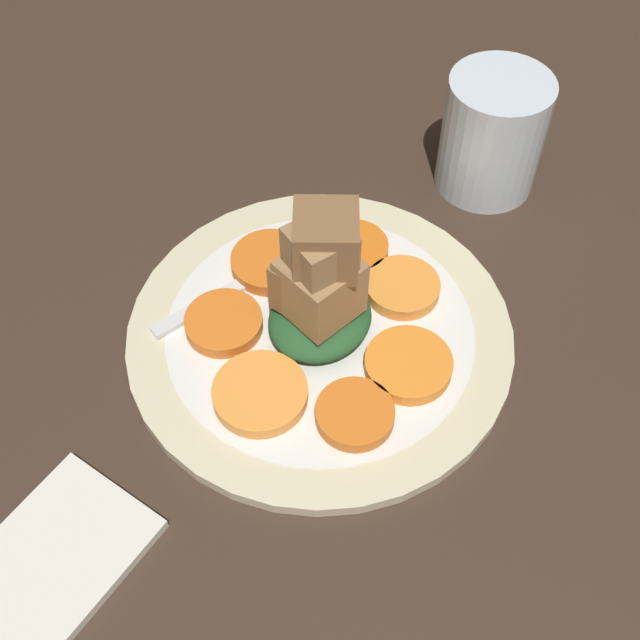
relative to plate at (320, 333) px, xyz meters
The scene contains 13 objects.
table_slab 1.52cm from the plate, ahead, with size 120.00×120.00×2.00cm, color #38281E.
plate is the anchor object (origin of this frame).
carrot_slice_0 7.15cm from the plate, 94.68° to the left, with size 6.12×6.12×1.04cm, color orange.
carrot_slice_1 7.13cm from the plate, 153.88° to the left, with size 5.58×5.58×1.04cm, color orange.
carrot_slice_2 7.83cm from the plate, 164.73° to the right, with size 5.46×5.46×1.04cm, color orange.
carrot_slice_3 7.15cm from the plate, 112.84° to the right, with size 6.03×6.03×1.04cm, color orange.
carrot_slice_4 7.02cm from the plate, 56.35° to the right, with size 5.64×5.64×1.04cm, color orange.
carrot_slice_5 7.21cm from the plate, ahead, with size 6.50×6.50×1.04cm, color #F99539.
carrot_slice_6 7.90cm from the plate, 51.80° to the left, with size 5.31×5.31×1.04cm, color orange.
center_pile 5.23cm from the plate, 101.62° to the right, with size 7.92×7.13×10.75cm.
fork 6.79cm from the plate, 108.43° to the right, with size 18.41×7.52×0.40cm.
water_glass 22.31cm from the plate, behind, with size 8.34×8.34×9.99cm.
napkin 24.56cm from the plate, ahead, with size 13.85×8.31×0.80cm.
Camera 1 is at (28.54, 19.69, 49.54)cm, focal length 45.00 mm.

